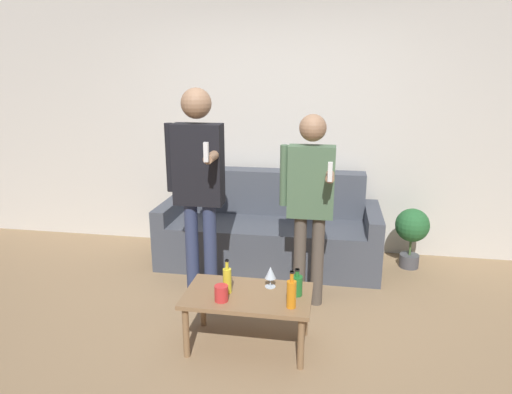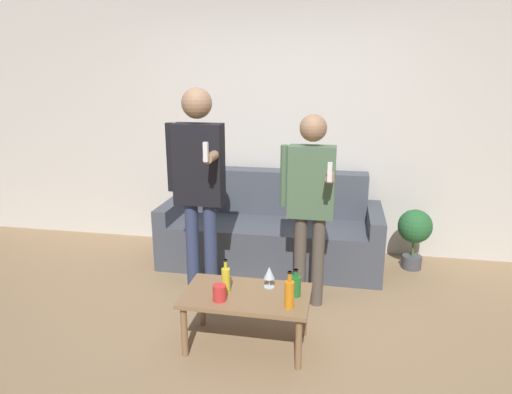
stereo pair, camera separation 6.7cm
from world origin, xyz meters
name	(u,v)px [view 1 (the left image)]	position (x,y,z in m)	size (l,w,h in m)	color
ground_plane	(244,342)	(0.00, 0.00, 0.00)	(16.00, 16.00, 0.00)	#997A56
wall_back	(279,124)	(0.00, 1.94, 1.35)	(8.00, 0.06, 2.70)	silver
couch	(269,231)	(-0.03, 1.48, 0.32)	(2.15, 0.82, 0.90)	#474C56
coffee_table	(248,300)	(0.04, -0.03, 0.35)	(0.87, 0.50, 0.40)	#8E6B47
bottle_orange	(227,280)	(-0.11, -0.03, 0.50)	(0.06, 0.06, 0.24)	yellow
bottle_green	(291,293)	(0.35, -0.16, 0.50)	(0.06, 0.06, 0.25)	orange
bottle_dark	(297,285)	(0.37, 0.01, 0.48)	(0.08, 0.08, 0.19)	#23752D
wine_glass_near	(270,273)	(0.18, 0.10, 0.51)	(0.08, 0.08, 0.16)	silver
cup_on_table	(221,293)	(-0.12, -0.15, 0.46)	(0.09, 0.09, 0.11)	red
person_standing_left	(198,178)	(-0.47, 0.56, 1.06)	(0.46, 0.44, 1.76)	navy
person_standing_right	(310,195)	(0.41, 0.66, 0.94)	(0.43, 0.40, 1.57)	brown
potted_plant	(412,229)	(1.36, 1.57, 0.39)	(0.33, 0.33, 0.60)	#4C4C51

